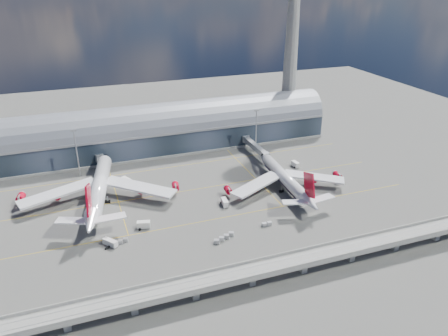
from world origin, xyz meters
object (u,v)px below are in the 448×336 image
object	(u,v)px
floodlight_mast_right	(256,130)
service_truck_5	(126,181)
service_truck_0	(110,243)
cargo_train_2	(267,224)
cargo_train_1	(224,238)
cargo_train_0	(120,242)
service_truck_1	(144,225)
service_truck_3	(225,202)
airliner_left	(99,189)
service_truck_4	(295,164)
control_tower	(291,52)
airliner_right	(286,180)
floodlight_mast_left	(77,152)
service_truck_2	(254,186)

from	to	relation	value
floodlight_mast_right	service_truck_5	world-z (taller)	floodlight_mast_right
service_truck_0	floodlight_mast_right	bearing A→B (deg)	-1.25
cargo_train_2	cargo_train_1	bearing A→B (deg)	102.47
cargo_train_0	cargo_train_2	world-z (taller)	cargo_train_2
service_truck_1	service_truck_0	bearing A→B (deg)	133.48
floodlight_mast_right	service_truck_0	size ratio (longest dim) A/B	4.02
service_truck_1	service_truck_3	size ratio (longest dim) A/B	0.95
airliner_left	service_truck_4	distance (m)	104.44
control_tower	airliner_right	size ratio (longest dim) A/B	1.61
service_truck_1	floodlight_mast_left	bearing A→B (deg)	33.63
floodlight_mast_right	service_truck_3	size ratio (longest dim) A/B	4.17
floodlight_mast_left	cargo_train_0	size ratio (longest dim) A/B	3.79
floodlight_mast_left	service_truck_0	distance (m)	71.24
service_truck_4	service_truck_0	bearing A→B (deg)	-163.21
airliner_left	service_truck_0	size ratio (longest dim) A/B	12.09
floodlight_mast_right	cargo_train_1	bearing A→B (deg)	-121.40
service_truck_0	service_truck_1	bearing A→B (deg)	-8.79
service_truck_1	cargo_train_1	distance (m)	34.66
service_truck_2	cargo_train_1	xyz separation A→B (m)	(-29.23, -36.61, -0.53)
floodlight_mast_left	service_truck_5	bearing A→B (deg)	-37.65
service_truck_2	service_truck_4	xyz separation A→B (m)	(31.75, 16.77, 0.06)
airliner_right	service_truck_2	distance (m)	15.75
service_truck_0	service_truck_4	size ratio (longest dim) A/B	1.21
airliner_left	service_truck_3	distance (m)	58.19
service_truck_1	floodlight_mast_right	bearing A→B (deg)	-37.72
floodlight_mast_left	service_truck_0	bearing A→B (deg)	-84.05
cargo_train_0	cargo_train_1	size ratio (longest dim) A/B	0.67
airliner_right	cargo_train_2	world-z (taller)	airliner_right
service_truck_3	floodlight_mast_right	bearing A→B (deg)	59.47
service_truck_1	service_truck_2	xyz separation A→B (m)	(57.76, 16.94, -0.15)
service_truck_1	cargo_train_1	world-z (taller)	service_truck_1
control_tower	floodlight_mast_right	distance (m)	58.76
control_tower	cargo_train_2	bearing A→B (deg)	-121.23
control_tower	service_truck_3	xyz separation A→B (m)	(-74.69, -82.91, -50.16)
airliner_right	service_truck_1	xyz separation A→B (m)	(-71.93, -11.23, -3.70)
airliner_right	cargo_train_0	xyz separation A→B (m)	(-82.74, -19.47, -4.50)
floodlight_mast_left	service_truck_5	xyz separation A→B (m)	(21.54, -16.62, -12.16)
floodlight_mast_left	floodlight_mast_right	xyz separation A→B (m)	(100.00, 0.00, 0.00)
cargo_train_0	floodlight_mast_right	bearing A→B (deg)	-35.63
service_truck_2	airliner_right	bearing A→B (deg)	-118.10
service_truck_5	cargo_train_1	xyz separation A→B (m)	(28.89, -64.61, -0.58)
airliner_right	service_truck_4	world-z (taller)	airliner_right
floodlight_mast_right	service_truck_0	bearing A→B (deg)	-143.03
floodlight_mast_left	floodlight_mast_right	size ratio (longest dim) A/B	1.00
control_tower	service_truck_4	world-z (taller)	control_tower
service_truck_1	service_truck_4	bearing A→B (deg)	-55.32
floodlight_mast_left	cargo_train_1	xyz separation A→B (m)	(50.43, -81.22, -12.74)
airliner_left	airliner_right	size ratio (longest dim) A/B	1.20
service_truck_2	service_truck_5	distance (m)	64.51
airliner_left	cargo_train_1	world-z (taller)	airliner_left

